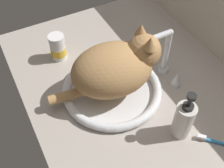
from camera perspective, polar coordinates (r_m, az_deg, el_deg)
The scene contains 6 objects.
countertop at distance 96.62cm, azimuth 5.10°, elevation -2.00°, with size 104.42×72.06×3.00cm, color #ADA399.
sink_basin at distance 93.88cm, azimuth 0.00°, elevation -1.08°, with size 33.72×33.72×2.90cm.
faucet at distance 97.78cm, azimuth 10.67°, elevation 5.44°, with size 18.64×9.18×18.93cm.
cat at distance 86.79cm, azimuth 1.19°, elevation 3.57°, with size 22.72×37.64×20.42cm.
pill_bottle at distance 105.20cm, azimuth -11.10°, elevation 7.33°, with size 5.87×5.87×10.33cm.
soap_pump_bottle at distance 82.67cm, azimuth 14.53°, elevation -7.11°, with size 5.72×5.72×17.88cm.
Camera 1 is at (49.44, -35.82, 76.39)cm, focal length 44.38 mm.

